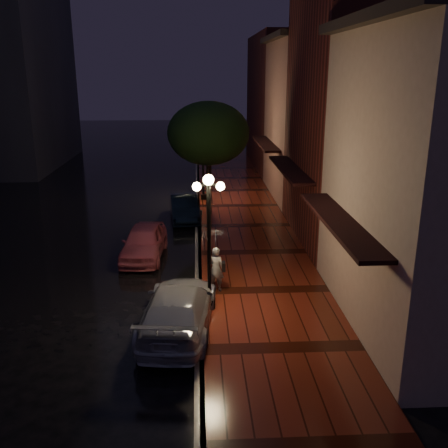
% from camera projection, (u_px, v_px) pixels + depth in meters
% --- Properties ---
extents(ground, '(120.00, 120.00, 0.00)m').
position_uv_depth(ground, '(198.00, 256.00, 20.68)').
color(ground, black).
rests_on(ground, ground).
extents(sidewalk, '(4.50, 60.00, 0.15)m').
position_uv_depth(sidewalk, '(252.00, 254.00, 20.77)').
color(sidewalk, '#4B180D').
rests_on(sidewalk, ground).
extents(curb, '(0.25, 60.00, 0.15)m').
position_uv_depth(curb, '(198.00, 255.00, 20.66)').
color(curb, '#595451').
rests_on(curb, ground).
extents(storefront_near, '(5.00, 8.00, 8.50)m').
position_uv_depth(storefront_near, '(445.00, 186.00, 14.06)').
color(storefront_near, gray).
rests_on(storefront_near, ground).
extents(storefront_mid, '(5.00, 8.00, 11.00)m').
position_uv_depth(storefront_mid, '(360.00, 116.00, 21.32)').
color(storefront_mid, '#511914').
rests_on(storefront_mid, ground).
extents(storefront_far, '(5.00, 8.00, 9.00)m').
position_uv_depth(storefront_far, '(316.00, 122.00, 29.25)').
color(storefront_far, '#8C5951').
rests_on(storefront_far, ground).
extents(storefront_extra, '(5.00, 12.00, 10.00)m').
position_uv_depth(storefront_extra, '(287.00, 103.00, 38.65)').
color(storefront_extra, '#511914').
rests_on(storefront_extra, ground).
extents(streetlamp_near, '(0.96, 0.36, 4.31)m').
position_uv_depth(streetlamp_near, '(209.00, 235.00, 15.16)').
color(streetlamp_near, black).
rests_on(streetlamp_near, sidewalk).
extents(streetlamp_far, '(0.96, 0.36, 4.31)m').
position_uv_depth(streetlamp_far, '(203.00, 158.00, 28.52)').
color(streetlamp_far, black).
rests_on(streetlamp_far, sidewalk).
extents(street_tree, '(4.16, 4.16, 5.80)m').
position_uv_depth(street_tree, '(209.00, 135.00, 25.18)').
color(street_tree, black).
rests_on(street_tree, sidewalk).
extents(pink_car, '(1.85, 4.07, 1.36)m').
position_uv_depth(pink_car, '(144.00, 242.00, 20.36)').
color(pink_car, '#C04F5F').
rests_on(pink_car, ground).
extents(navy_car, '(1.71, 3.98, 1.28)m').
position_uv_depth(navy_car, '(184.00, 208.00, 25.55)').
color(navy_car, black).
rests_on(navy_car, ground).
extents(silver_car, '(2.48, 5.04, 1.41)m').
position_uv_depth(silver_car, '(178.00, 309.00, 14.60)').
color(silver_car, '#ACACB4').
rests_on(silver_car, ground).
extents(woman_with_umbrella, '(0.90, 0.92, 2.17)m').
position_uv_depth(woman_with_umbrella, '(216.00, 251.00, 16.76)').
color(woman_with_umbrella, white).
rests_on(woman_with_umbrella, sidewalk).
extents(parking_meter, '(0.12, 0.10, 1.25)m').
position_uv_depth(parking_meter, '(201.00, 221.00, 22.44)').
color(parking_meter, black).
rests_on(parking_meter, sidewalk).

